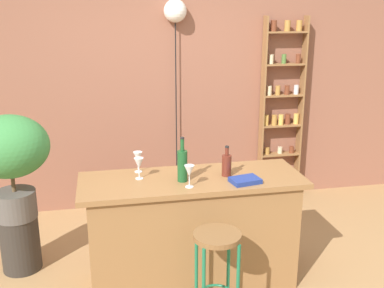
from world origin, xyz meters
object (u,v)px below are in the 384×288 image
object	(u,v)px
potted_plant	(10,154)
bottle_olive_oil	(227,165)
wine_glass_right	(139,164)
pendant_globe_light	(175,13)
wine_glass_left	(138,158)
bottle_wine_red	(182,165)
cookbook	(245,180)
plant_stool	(20,243)
bar_stool	(217,258)
spice_shelf	(282,109)
wine_glass_center	(189,172)

from	to	relation	value
potted_plant	bottle_olive_oil	distance (m)	1.70
wine_glass_right	pendant_globe_light	bearing A→B (deg)	70.30
bottle_olive_oil	wine_glass_left	world-z (taller)	bottle_olive_oil
bottle_wine_red	pendant_globe_light	xyz separation A→B (m)	(0.22, 1.59, 1.05)
cookbook	pendant_globe_light	bearing A→B (deg)	86.49
plant_stool	cookbook	distance (m)	1.96
bar_stool	plant_stool	size ratio (longest dim) A/B	1.47
plant_stool	bottle_wine_red	size ratio (longest dim) A/B	1.39
bottle_wine_red	cookbook	size ratio (longest dim) A/B	1.60
plant_stool	bottle_wine_red	bearing A→B (deg)	-21.57
bottle_wine_red	cookbook	bearing A→B (deg)	-15.28
bottle_olive_oil	wine_glass_left	xyz separation A→B (m)	(-0.65, 0.22, 0.03)
wine_glass_right	cookbook	world-z (taller)	wine_glass_right
plant_stool	pendant_globe_light	bearing A→B (deg)	35.66
bottle_wine_red	wine_glass_right	bearing A→B (deg)	160.25
pendant_globe_light	cookbook	bearing A→B (deg)	-82.47
bar_stool	bottle_wine_red	xyz separation A→B (m)	(-0.14, 0.49, 0.50)
bar_stool	pendant_globe_light	size ratio (longest dim) A/B	0.31
spice_shelf	wine_glass_center	distance (m)	2.18
bottle_wine_red	bar_stool	bearing A→B (deg)	-73.81
bar_stool	wine_glass_left	xyz separation A→B (m)	(-0.45, 0.75, 0.49)
plant_stool	potted_plant	bearing A→B (deg)	-90.00
spice_shelf	bottle_olive_oil	distance (m)	1.85
spice_shelf	potted_plant	size ratio (longest dim) A/B	2.38
potted_plant	cookbook	bearing A→B (deg)	-19.99
bottle_olive_oil	wine_glass_left	distance (m)	0.69
bar_stool	bottle_wine_red	distance (m)	0.72
bottle_olive_oil	wine_glass_center	xyz separation A→B (m)	(-0.32, -0.17, 0.03)
spice_shelf	potted_plant	world-z (taller)	spice_shelf
bottle_wine_red	wine_glass_center	distance (m)	0.13
spice_shelf	pendant_globe_light	world-z (taller)	pendant_globe_light
wine_glass_right	cookbook	bearing A→B (deg)	-17.14
plant_stool	pendant_globe_light	distance (m)	2.60
spice_shelf	cookbook	bearing A→B (deg)	-119.61
bar_stool	bottle_wine_red	size ratio (longest dim) A/B	2.04
wine_glass_center	pendant_globe_light	world-z (taller)	pendant_globe_light
wine_glass_right	wine_glass_left	bearing A→B (deg)	87.78
wine_glass_left	cookbook	bearing A→B (deg)	-27.12
wine_glass_left	cookbook	distance (m)	0.85
cookbook	bar_stool	bearing A→B (deg)	-140.21
bottle_olive_oil	pendant_globe_light	xyz separation A→B (m)	(-0.13, 1.54, 1.09)
wine_glass_left	bottle_olive_oil	bearing A→B (deg)	-18.38
wine_glass_left	wine_glass_center	size ratio (longest dim) A/B	1.00
potted_plant	bottle_olive_oil	bearing A→B (deg)	-15.82
bar_stool	wine_glass_left	bearing A→B (deg)	120.62
wine_glass_right	pendant_globe_light	distance (m)	1.89
plant_stool	bottle_wine_red	distance (m)	1.59
bottle_wine_red	pendant_globe_light	distance (m)	1.92
potted_plant	wine_glass_left	world-z (taller)	potted_plant
spice_shelf	cookbook	xyz separation A→B (m)	(-0.96, -1.69, -0.14)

